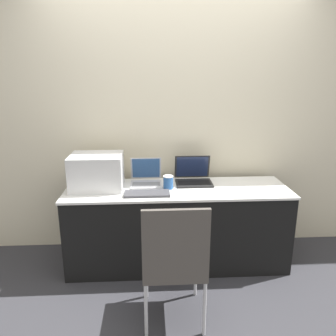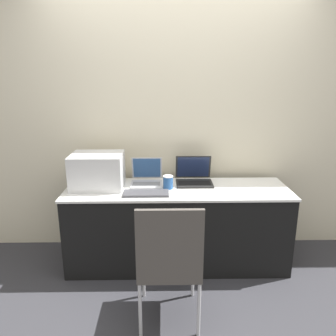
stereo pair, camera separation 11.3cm
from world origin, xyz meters
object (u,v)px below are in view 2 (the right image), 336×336
laptop_right (194,177)px  chair (169,258)px  printer (97,169)px  laptop_left (147,178)px  coffee_cup (168,182)px  external_keyboard (146,193)px

laptop_right → chair: size_ratio=0.36×
laptop_right → chair: bearing=-104.7°
chair → laptop_right: bearing=75.3°
printer → laptop_left: printer is taller
printer → coffee_cup: 0.64m
laptop_left → laptop_right: 0.44m
printer → chair: bearing=-53.9°
laptop_right → external_keyboard: 0.53m
laptop_right → chair: 1.02m
printer → chair: 1.12m
chair → coffee_cup: bearing=89.5°
laptop_left → coffee_cup: (0.20, -0.14, 0.01)m
printer → coffee_cup: size_ratio=3.81×
laptop_right → coffee_cup: laptop_right is taller
printer → external_keyboard: 0.51m
laptop_right → printer: bearing=-173.2°
laptop_left → laptop_right: laptop_right is taller
laptop_left → coffee_cup: 0.24m
laptop_left → external_keyboard: size_ratio=0.78×
external_keyboard → coffee_cup: 0.24m
laptop_right → external_keyboard: bearing=-145.0°
chair → external_keyboard: bearing=105.6°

